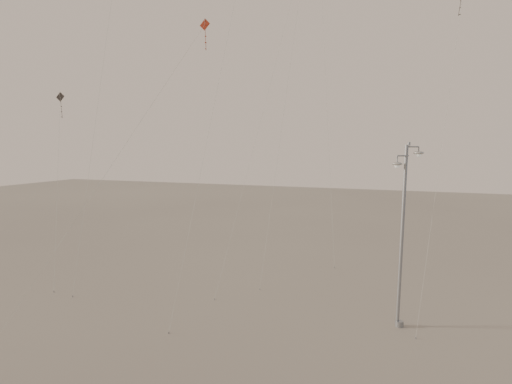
% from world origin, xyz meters
% --- Properties ---
extents(ground, '(160.00, 160.00, 0.00)m').
position_xyz_m(ground, '(0.00, 0.00, 0.00)').
color(ground, gray).
rests_on(ground, ground).
extents(street_lamp, '(1.50, 1.01, 9.61)m').
position_xyz_m(street_lamp, '(8.14, 5.40, 5.13)').
color(street_lamp, '#94979D').
rests_on(street_lamp, ground).
extents(kite_3, '(6.61, 10.08, 16.51)m').
position_xyz_m(kite_3, '(-4.53, 2.44, 11.93)').
color(kite_3, maroon).
rests_on(kite_3, ground).
extents(kite_4, '(1.70, 6.05, 18.36)m').
position_xyz_m(kite_4, '(10.21, 8.42, 13.93)').
color(kite_4, '#2A2523').
rests_on(kite_4, ground).
extents(kite_6, '(4.96, 6.41, 13.37)m').
position_xyz_m(kite_6, '(-16.78, 8.28, 10.36)').
color(kite_6, '#2A2523').
rests_on(kite_6, ground).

